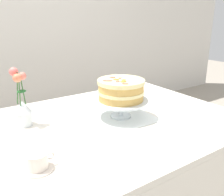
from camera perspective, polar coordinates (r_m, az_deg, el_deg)
back_wall at (r=2.97m, az=-23.05°, el=19.75°), size 7.00×0.08×2.80m
dining_table at (r=1.31m, az=-0.74°, el=-9.47°), size 1.40×1.00×0.74m
linen_napkin at (r=1.34m, az=2.12°, el=-4.43°), size 0.33×0.33×0.00m
cake_stand at (r=1.31m, az=2.16°, el=-1.13°), size 0.29×0.29×0.10m
layer_cake at (r=1.28m, az=2.20°, el=1.91°), size 0.25×0.25×0.11m
flower_vase at (r=1.28m, az=-19.99°, el=-1.76°), size 0.08×0.09×0.29m
teacup at (r=0.94m, az=-16.86°, el=-14.01°), size 0.12×0.12×0.06m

